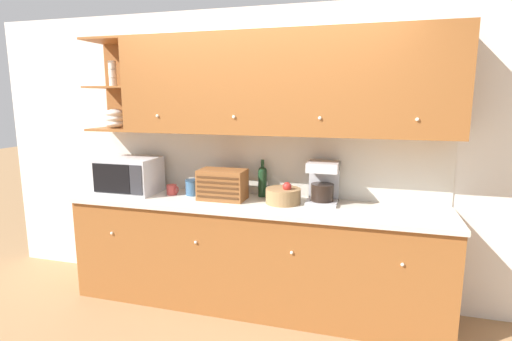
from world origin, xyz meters
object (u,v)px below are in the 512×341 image
Objects in this scene: mug at (172,190)px; storage_canister at (193,187)px; wine_bottle at (262,180)px; coffee_maker at (323,182)px; bread_box at (222,185)px; microwave at (129,175)px; fruit_basket at (283,196)px.

storage_canister reaches higher than mug.
coffee_maker is (0.55, -0.07, 0.03)m from wine_bottle.
bread_box is (0.51, -0.03, 0.09)m from mug.
microwave is 5.21× the size of mug.
mug is 0.20m from storage_canister.
mug is 1.38m from coffee_maker.
fruit_basket is (0.23, -0.18, -0.08)m from wine_bottle.
coffee_maker is at bearing 4.00° from mug.
storage_canister is 0.86m from fruit_basket.
fruit_basket is (0.86, -0.06, -0.00)m from storage_canister.
mug is 0.84m from wine_bottle.
microwave is 0.63m from storage_canister.
microwave is 1.26m from wine_bottle.
bread_box reaches higher than fruit_basket.
storage_canister is 0.40× the size of coffee_maker.
mug is 1.05m from fruit_basket.
wine_bottle is (0.31, 0.20, 0.02)m from bread_box.
bread_box reaches higher than mug.
coffee_maker is at bearing 8.31° from bread_box.
wine_bottle is at bearing 141.92° from fruit_basket.
microwave is 0.93m from bread_box.
storage_canister is (0.19, 0.04, 0.03)m from mug.
bread_box is 0.87m from coffee_maker.
coffee_maker reaches higher than microwave.
bread_box is at bearing -3.34° from mug.
wine_bottle reaches higher than mug.
coffee_maker is (0.86, 0.13, 0.05)m from bread_box.
wine_bottle is at bearing 9.02° from microwave.
bread_box is 0.37m from wine_bottle.
wine_bottle is at bearing 172.42° from coffee_maker.
mug is at bearing -167.19° from storage_canister.
storage_canister is 0.33m from bread_box.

